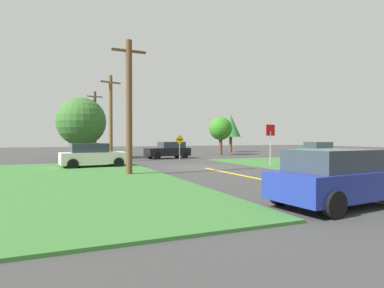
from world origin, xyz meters
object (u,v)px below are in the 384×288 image
stop_sign (270,137)px  utility_pole_far (95,123)px  parked_car_near_building (92,156)px  oak_tree_right (221,129)px  oak_tree_left (231,126)px  direction_sign (180,144)px  car_on_crossroad (317,150)px  car_approaching_junction (168,150)px  car_behind_on_main_road (338,178)px  utility_pole_mid (111,117)px  utility_pole_near (129,106)px  pine_tree_center (82,122)px

stop_sign → utility_pole_far: size_ratio=0.39×
parked_car_near_building → oak_tree_right: oak_tree_right is taller
oak_tree_left → direction_sign: bearing=-133.6°
car_on_crossroad → car_approaching_junction: bearing=74.6°
car_behind_on_main_road → oak_tree_left: 36.66m
utility_pole_mid → utility_pole_far: (-0.16, 10.70, 0.05)m
car_on_crossroad → utility_pole_near: size_ratio=0.59×
direction_sign → oak_tree_left: (12.95, 13.59, 2.31)m
stop_sign → car_behind_on_main_road: 12.59m
car_approaching_junction → oak_tree_right: bearing=-159.4°
car_approaching_junction → utility_pole_near: 14.72m
pine_tree_center → oak_tree_right: pine_tree_center is taller
car_on_crossroad → oak_tree_left: (0.04, 16.51, 2.94)m
direction_sign → oak_tree_right: bearing=42.1°
car_behind_on_main_road → pine_tree_center: (-5.23, 25.42, 2.75)m
utility_pole_near → direction_sign: utility_pole_near is taller
utility_pole_mid → direction_sign: utility_pole_mid is taller
oak_tree_right → stop_sign: bearing=-106.1°
utility_pole_far → oak_tree_left: size_ratio=1.37×
car_behind_on_main_road → oak_tree_left: oak_tree_left is taller
parked_car_near_building → stop_sign: bearing=-25.9°
car_on_crossroad → direction_sign: direction_sign is taller
stop_sign → oak_tree_left: 24.10m
car_approaching_junction → direction_sign: (-0.07, -3.26, 0.62)m
car_on_crossroad → direction_sign: (-12.91, 2.92, 0.62)m
utility_pole_mid → pine_tree_center: (-2.01, 4.85, -0.18)m
stop_sign → oak_tree_right: bearing=-111.6°
utility_pole_near → oak_tree_left: 30.25m
utility_pole_far → pine_tree_center: size_ratio=1.25×
car_behind_on_main_road → pine_tree_center: bearing=96.0°
car_on_crossroad → utility_pole_mid: utility_pole_mid is taller
car_behind_on_main_road → car_approaching_junction: size_ratio=0.98×
car_on_crossroad → parked_car_near_building: (-20.69, -1.28, 0.00)m
car_behind_on_main_road → car_approaching_junction: bearing=77.8°
stop_sign → parked_car_near_building: (-11.15, 4.26, -1.22)m
direction_sign → oak_tree_right: 10.72m
pine_tree_center → car_on_crossroad: bearing=-23.1°
parked_car_near_building → direction_sign: size_ratio=1.89×
utility_pole_near → utility_pole_mid: bearing=86.4°
utility_pole_near → oak_tree_right: utility_pole_near is taller
car_on_crossroad → oak_tree_left: bearing=10.2°
parked_car_near_building → oak_tree_left: (20.73, 17.79, 2.94)m
direction_sign → utility_pole_far: bearing=116.8°
pine_tree_center → utility_pole_near: bearing=-85.1°
utility_pole_mid → pine_tree_center: utility_pole_mid is taller
parked_car_near_building → car_on_crossroad: bearing=-1.4°
car_on_crossroad → car_approaching_junction: (-12.85, 6.18, 0.00)m
utility_pole_near → utility_pole_mid: 10.72m
stop_sign → oak_tree_right: size_ratio=0.64×
pine_tree_center → car_approaching_junction: bearing=-18.7°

